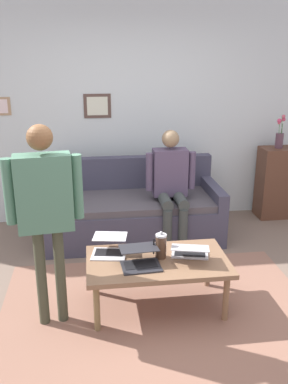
# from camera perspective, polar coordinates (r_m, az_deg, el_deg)

# --- Properties ---
(ground_plane) EXTENTS (7.68, 7.68, 0.00)m
(ground_plane) POSITION_cam_1_polar(r_m,az_deg,el_deg) (3.71, 1.39, -15.72)
(ground_plane) COLOR #766253
(area_rug) EXTENTS (2.65, 1.91, 0.01)m
(area_rug) POSITION_cam_1_polar(r_m,az_deg,el_deg) (3.68, 2.03, -15.94)
(area_rug) COLOR #8F6351
(area_rug) RESTS_ON ground_plane
(back_wall) EXTENTS (7.04, 0.11, 2.70)m
(back_wall) POSITION_cam_1_polar(r_m,az_deg,el_deg) (5.29, -2.21, 10.63)
(back_wall) COLOR silver
(back_wall) RESTS_ON ground_plane
(couch) EXTENTS (1.97, 0.89, 0.88)m
(couch) POSITION_cam_1_polar(r_m,az_deg,el_deg) (4.91, -1.43, -2.67)
(couch) COLOR #3E3D50
(couch) RESTS_ON ground_plane
(coffee_table) EXTENTS (1.17, 0.67, 0.45)m
(coffee_table) POSITION_cam_1_polar(r_m,az_deg,el_deg) (3.56, 1.84, -9.78)
(coffee_table) COLOR #846045
(coffee_table) RESTS_ON ground_plane
(laptop_left) EXTENTS (0.33, 0.35, 0.13)m
(laptop_left) POSITION_cam_1_polar(r_m,az_deg,el_deg) (3.43, -0.52, -9.16)
(laptop_left) COLOR #28282D
(laptop_left) RESTS_ON coffee_table
(laptop_center) EXTENTS (0.38, 0.41, 0.14)m
(laptop_center) POSITION_cam_1_polar(r_m,az_deg,el_deg) (3.59, 6.24, -7.95)
(laptop_center) COLOR silver
(laptop_center) RESTS_ON coffee_table
(laptop_right) EXTENTS (0.34, 0.38, 0.13)m
(laptop_right) POSITION_cam_1_polar(r_m,az_deg,el_deg) (3.64, -4.71, -7.53)
(laptop_right) COLOR silver
(laptop_right) RESTS_ON coffee_table
(french_press) EXTENTS (0.11, 0.09, 0.24)m
(french_press) POSITION_cam_1_polar(r_m,az_deg,el_deg) (3.52, 2.30, -7.30)
(french_press) COLOR #4C3323
(french_press) RESTS_ON coffee_table
(side_shelf) EXTENTS (0.42, 0.32, 0.92)m
(side_shelf) POSITION_cam_1_polar(r_m,az_deg,el_deg) (5.71, 17.29, 1.21)
(side_shelf) COLOR brown
(side_shelf) RESTS_ON ground_plane
(flower_vase) EXTENTS (0.11, 0.10, 0.42)m
(flower_vase) POSITION_cam_1_polar(r_m,az_deg,el_deg) (5.56, 17.90, 7.16)
(flower_vase) COLOR #553845
(flower_vase) RESTS_ON side_shelf
(person_standing) EXTENTS (0.57, 0.23, 1.61)m
(person_standing) POSITION_cam_1_polar(r_m,az_deg,el_deg) (3.19, -13.28, -1.36)
(person_standing) COLOR #414331
(person_standing) RESTS_ON ground_plane
(person_seated) EXTENTS (0.55, 0.51, 1.28)m
(person_seated) POSITION_cam_1_polar(r_m,az_deg,el_deg) (4.61, 3.69, 1.44)
(person_seated) COLOR #39403E
(person_seated) RESTS_ON ground_plane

